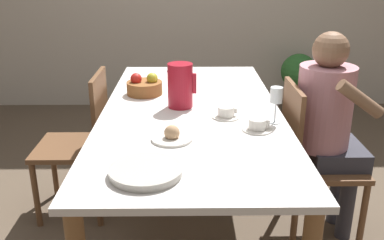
% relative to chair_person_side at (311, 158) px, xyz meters
% --- Properties ---
extents(ground_plane, '(20.00, 20.00, 0.00)m').
position_rel_chair_person_side_xyz_m(ground_plane, '(-0.67, 0.05, -0.49)').
color(ground_plane, brown).
extents(dining_table, '(0.96, 1.98, 0.76)m').
position_rel_chair_person_side_xyz_m(dining_table, '(-0.67, 0.05, 0.18)').
color(dining_table, silver).
rests_on(dining_table, ground_plane).
extents(chair_person_side, '(0.42, 0.42, 0.91)m').
position_rel_chair_person_side_xyz_m(chair_person_side, '(0.00, 0.00, 0.00)').
color(chair_person_side, brown).
rests_on(chair_person_side, ground_plane).
extents(chair_opposite, '(0.42, 0.42, 0.91)m').
position_rel_chair_person_side_xyz_m(chair_opposite, '(-1.34, 0.27, 0.00)').
color(chair_opposite, brown).
rests_on(chair_opposite, ground_plane).
extents(person_seated, '(0.39, 0.41, 1.18)m').
position_rel_chair_person_side_xyz_m(person_seated, '(0.09, 0.03, 0.22)').
color(person_seated, '#33333D').
rests_on(person_seated, ground_plane).
extents(red_pitcher, '(0.16, 0.14, 0.24)m').
position_rel_chair_person_side_xyz_m(red_pitcher, '(-0.73, 0.10, 0.40)').
color(red_pitcher, '#A31423').
rests_on(red_pitcher, dining_table).
extents(wine_glass_water, '(0.06, 0.06, 0.18)m').
position_rel_chair_person_side_xyz_m(wine_glass_water, '(-0.25, -0.16, 0.41)').
color(wine_glass_water, white).
rests_on(wine_glass_water, dining_table).
extents(teacup_near_person, '(0.15, 0.15, 0.06)m').
position_rel_chair_person_side_xyz_m(teacup_near_person, '(-0.36, -0.25, 0.30)').
color(teacup_near_person, silver).
rests_on(teacup_near_person, dining_table).
extents(teacup_across, '(0.15, 0.15, 0.06)m').
position_rel_chair_person_side_xyz_m(teacup_across, '(-0.49, -0.07, 0.30)').
color(teacup_across, silver).
rests_on(teacup_across, dining_table).
extents(serving_tray, '(0.28, 0.28, 0.03)m').
position_rel_chair_person_side_xyz_m(serving_tray, '(-0.85, -0.71, 0.29)').
color(serving_tray, '#B7B2A8').
rests_on(serving_tray, dining_table).
extents(bread_plate, '(0.19, 0.19, 0.07)m').
position_rel_chair_person_side_xyz_m(bread_plate, '(-0.76, -0.37, 0.29)').
color(bread_plate, silver).
rests_on(bread_plate, dining_table).
extents(fruit_bowl, '(0.21, 0.21, 0.13)m').
position_rel_chair_person_side_xyz_m(fruit_bowl, '(-0.95, 0.34, 0.32)').
color(fruit_bowl, brown).
rests_on(fruit_bowl, dining_table).
extents(potted_plant, '(0.36, 0.36, 0.64)m').
position_rel_chair_person_side_xyz_m(potted_plant, '(0.45, 2.08, -0.11)').
color(potted_plant, '#4C4742').
rests_on(potted_plant, ground_plane).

